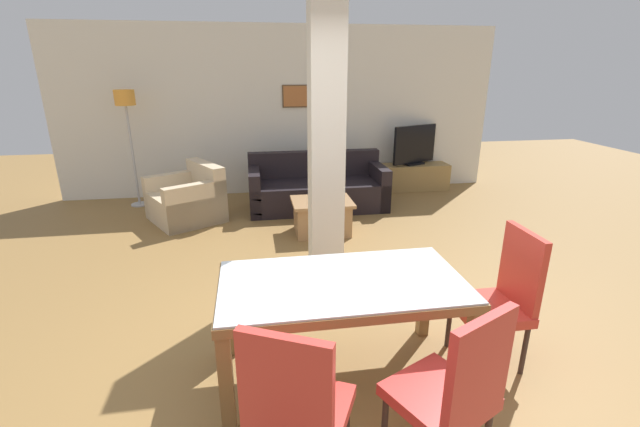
# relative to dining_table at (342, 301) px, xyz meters

# --- Properties ---
(ground_plane) EXTENTS (18.00, 18.00, 0.00)m
(ground_plane) POSITION_rel_dining_table_xyz_m (0.00, 0.00, -0.59)
(ground_plane) COLOR olive
(back_wall) EXTENTS (7.20, 0.09, 2.70)m
(back_wall) POSITION_rel_dining_table_xyz_m (0.00, 4.79, 0.76)
(back_wall) COLOR silver
(back_wall) RESTS_ON ground_plane
(divider_pillar) EXTENTS (0.33, 0.30, 2.70)m
(divider_pillar) POSITION_rel_dining_table_xyz_m (0.18, 1.65, 0.76)
(divider_pillar) COLOR silver
(divider_pillar) RESTS_ON ground_plane
(dining_table) EXTENTS (1.61, 0.85, 0.75)m
(dining_table) POSITION_rel_dining_table_xyz_m (0.00, 0.00, 0.00)
(dining_table) COLOR brown
(dining_table) RESTS_ON ground_plane
(dining_chair_head_right) EXTENTS (0.46, 0.46, 1.01)m
(dining_chair_head_right) POSITION_rel_dining_table_xyz_m (1.16, 0.00, -0.05)
(dining_chair_head_right) COLOR red
(dining_chair_head_right) RESTS_ON ground_plane
(dining_chair_near_right) EXTENTS (0.61, 0.61, 1.01)m
(dining_chair_near_right) POSITION_rel_dining_table_xyz_m (0.40, -0.82, -0.05)
(dining_chair_near_right) COLOR red
(dining_chair_near_right) RESTS_ON ground_plane
(dining_chair_near_left) EXTENTS (0.62, 0.62, 1.01)m
(dining_chair_near_left) POSITION_rel_dining_table_xyz_m (-0.40, -0.82, -0.05)
(dining_chair_near_left) COLOR red
(dining_chair_near_left) RESTS_ON ground_plane
(sofa) EXTENTS (2.05, 0.87, 0.82)m
(sofa) POSITION_rel_dining_table_xyz_m (0.42, 3.78, -0.30)
(sofa) COLOR black
(sofa) RESTS_ON ground_plane
(armchair) EXTENTS (1.19, 1.21, 0.78)m
(armchair) POSITION_rel_dining_table_xyz_m (-1.46, 3.52, -0.31)
(armchair) COLOR beige
(armchair) RESTS_ON ground_plane
(coffee_table) EXTENTS (0.77, 0.60, 0.44)m
(coffee_table) POSITION_rel_dining_table_xyz_m (0.32, 2.71, -0.36)
(coffee_table) COLOR #9D7349
(coffee_table) RESTS_ON ground_plane
(bottle) EXTENTS (0.08, 0.08, 0.25)m
(bottle) POSITION_rel_dining_table_xyz_m (0.29, 2.61, -0.05)
(bottle) COLOR #194C23
(bottle) RESTS_ON coffee_table
(tv_stand) EXTENTS (1.24, 0.40, 0.45)m
(tv_stand) POSITION_rel_dining_table_xyz_m (2.23, 4.51, -0.36)
(tv_stand) COLOR #9B7A44
(tv_stand) RESTS_ON ground_plane
(tv_screen) EXTENTS (0.85, 0.39, 0.67)m
(tv_screen) POSITION_rel_dining_table_xyz_m (2.23, 4.51, 0.19)
(tv_screen) COLOR black
(tv_screen) RESTS_ON tv_stand
(floor_lamp) EXTENTS (0.29, 0.29, 1.74)m
(floor_lamp) POSITION_rel_dining_table_xyz_m (-2.31, 4.34, 0.87)
(floor_lamp) COLOR #B7B7BC
(floor_lamp) RESTS_ON ground_plane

